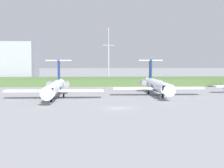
{
  "coord_description": "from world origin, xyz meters",
  "views": [
    {
      "loc": [
        -4.85,
        -67.61,
        9.34
      ],
      "look_at": [
        0.0,
        22.08,
        3.0
      ],
      "focal_mm": 58.44,
      "sensor_mm": 36.0,
      "label": 1
    }
  ],
  "objects": [
    {
      "name": "ground_plane",
      "position": [
        0.0,
        30.0,
        0.0
      ],
      "size": [
        500.0,
        500.0,
        0.0
      ],
      "primitive_type": "plane",
      "color": "gray"
    },
    {
      "name": "grass_berm",
      "position": [
        0.0,
        61.28,
        1.18
      ],
      "size": [
        320.0,
        20.0,
        2.36
      ],
      "primitive_type": "cube",
      "color": "#4C6B38",
      "rests_on": "ground"
    },
    {
      "name": "regional_jet_third",
      "position": [
        -13.71,
        18.86,
        2.54
      ],
      "size": [
        22.81,
        31.0,
        9.0
      ],
      "color": "silver",
      "rests_on": "ground"
    },
    {
      "name": "regional_jet_fourth",
      "position": [
        11.69,
        24.8,
        2.54
      ],
      "size": [
        22.81,
        31.0,
        9.0
      ],
      "color": "silver",
      "rests_on": "ground"
    },
    {
      "name": "antenna_mast",
      "position": [
        1.56,
        75.71,
        9.22
      ],
      "size": [
        4.4,
        0.5,
        22.17
      ],
      "color": "#B2B2B7",
      "rests_on": "ground"
    }
  ]
}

